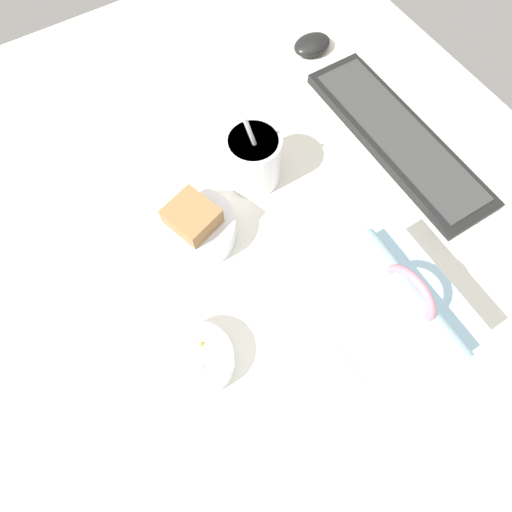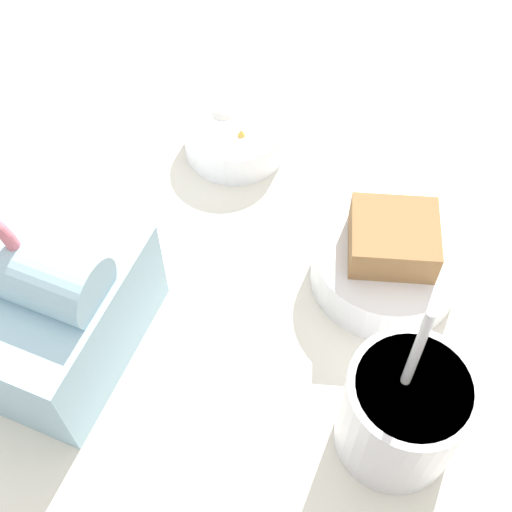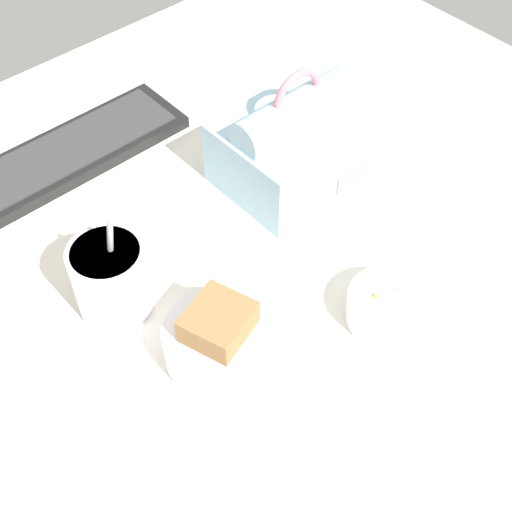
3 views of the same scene
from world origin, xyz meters
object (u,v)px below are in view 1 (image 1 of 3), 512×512
at_px(keyboard, 397,137).
at_px(soup_cup, 253,159).
at_px(computer_mouse, 312,45).
at_px(bento_bowl_sandwich, 195,226).
at_px(bento_bowl_snacks, 198,360).
at_px(lunch_bag, 389,311).

relative_size(keyboard, soup_cup, 2.50).
distance_m(keyboard, soup_cup, 0.28).
bearing_deg(computer_mouse, keyboard, 0.23).
bearing_deg(bento_bowl_sandwich, bento_bowl_snacks, -27.10).
xyz_separation_m(keyboard, soup_cup, (-0.07, -0.27, 0.04)).
relative_size(bento_bowl_sandwich, bento_bowl_snacks, 1.26).
bearing_deg(lunch_bag, computer_mouse, 155.39).
bearing_deg(lunch_bag, bento_bowl_sandwich, -149.00).
bearing_deg(bento_bowl_snacks, keyboard, 108.16).
height_order(bento_bowl_snacks, computer_mouse, bento_bowl_snacks).
distance_m(soup_cup, computer_mouse, 0.34).
relative_size(soup_cup, bento_bowl_snacks, 1.60).
xyz_separation_m(bento_bowl_snacks, computer_mouse, (-0.44, 0.50, -0.01)).
relative_size(keyboard, bento_bowl_sandwich, 3.18).
height_order(keyboard, soup_cup, soup_cup).
bearing_deg(bento_bowl_snacks, bento_bowl_sandwich, 152.90).
distance_m(lunch_bag, bento_bowl_snacks, 0.28).
xyz_separation_m(lunch_bag, bento_bowl_snacks, (-0.09, -0.26, -0.04)).
bearing_deg(bento_bowl_snacks, soup_cup, 135.05).
xyz_separation_m(bento_bowl_sandwich, computer_mouse, (-0.26, 0.41, -0.02)).
bearing_deg(bento_bowl_sandwich, keyboard, 87.11).
bearing_deg(lunch_bag, keyboard, 136.09).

